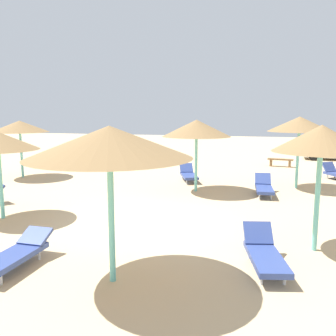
{
  "coord_description": "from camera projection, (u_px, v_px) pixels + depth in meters",
  "views": [
    {
      "loc": [
        3.31,
        -9.65,
        3.28
      ],
      "look_at": [
        0.0,
        3.0,
        1.2
      ],
      "focal_mm": 37.33,
      "sensor_mm": 36.0,
      "label": 1
    }
  ],
  "objects": [
    {
      "name": "lounger_3",
      "position": [
        264.0,
        253.0,
        7.41
      ],
      "size": [
        1.03,
        1.96,
        0.77
      ],
      "color": "#33478C",
      "rests_on": "ground"
    },
    {
      "name": "parasol_3",
      "position": [
        321.0,
        139.0,
        8.0
      ],
      "size": [
        2.21,
        2.21,
        3.01
      ],
      "color": "#6BC6BC",
      "rests_on": "ground"
    },
    {
      "name": "lounger_4",
      "position": [
        16.0,
        253.0,
        7.44
      ],
      "size": [
        0.66,
        1.92,
        0.62
      ],
      "color": "#33478C",
      "rests_on": "ground"
    },
    {
      "name": "bench_1",
      "position": [
        280.0,
        161.0,
        21.37
      ],
      "size": [
        1.54,
        0.62,
        0.49
      ],
      "color": "brown",
      "rests_on": "ground"
    },
    {
      "name": "parasol_1",
      "position": [
        20.0,
        127.0,
        17.53
      ],
      "size": [
        2.85,
        2.85,
        2.88
      ],
      "color": "#6BC6BC",
      "rests_on": "ground"
    },
    {
      "name": "lounger_2",
      "position": [
        264.0,
        187.0,
        14.01
      ],
      "size": [
        0.77,
        1.91,
        0.76
      ],
      "color": "#33478C",
      "rests_on": "ground"
    },
    {
      "name": "parasol_5",
      "position": [
        196.0,
        128.0,
        14.36
      ],
      "size": [
        2.85,
        2.85,
        2.99
      ],
      "color": "#6BC6BC",
      "rests_on": "ground"
    },
    {
      "name": "ground_plane",
      "position": [
        143.0,
        222.0,
        10.56
      ],
      "size": [
        80.0,
        80.0,
        0.0
      ],
      "primitive_type": "plane",
      "color": "#D1B284"
    },
    {
      "name": "bench_0",
      "position": [
        163.0,
        159.0,
        22.4
      ],
      "size": [
        1.54,
        0.57,
        0.49
      ],
      "color": "brown",
      "rests_on": "ground"
    },
    {
      "name": "parasol_2",
      "position": [
        300.0,
        124.0,
        14.92
      ],
      "size": [
        2.69,
        2.69,
        3.12
      ],
      "color": "#6BC6BC",
      "rests_on": "ground"
    },
    {
      "name": "lounger_5",
      "position": [
        189.0,
        174.0,
        16.9
      ],
      "size": [
        1.28,
        1.98,
        0.76
      ],
      "color": "#33478C",
      "rests_on": "ground"
    },
    {
      "name": "parked_car",
      "position": [
        333.0,
        148.0,
        24.41
      ],
      "size": [
        4.07,
        2.13,
        1.72
      ],
      "color": "silver",
      "rests_on": "ground"
    },
    {
      "name": "bench_2",
      "position": [
        137.0,
        156.0,
        23.6
      ],
      "size": [
        1.52,
        0.47,
        0.49
      ],
      "color": "brown",
      "rests_on": "ground"
    },
    {
      "name": "parasol_4",
      "position": [
        109.0,
        142.0,
        6.46
      ],
      "size": [
        3.12,
        3.12,
        3.04
      ],
      "color": "#6BC6BC",
      "rests_on": "ground"
    }
  ]
}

